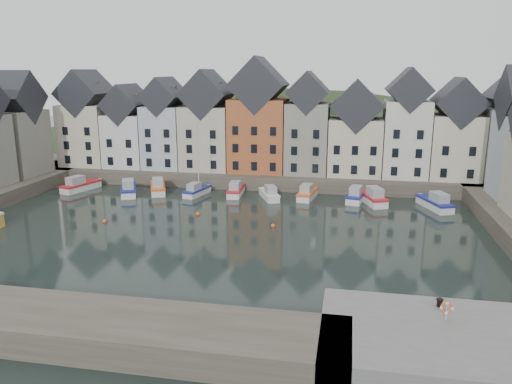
% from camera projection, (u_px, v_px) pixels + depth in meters
% --- Properties ---
extents(ground, '(260.00, 260.00, 0.00)m').
position_uv_depth(ground, '(211.00, 238.00, 54.06)').
color(ground, black).
rests_on(ground, ground).
extents(far_quay, '(90.00, 16.00, 2.00)m').
position_uv_depth(far_quay, '(261.00, 174.00, 82.44)').
color(far_quay, '#433F33').
rests_on(far_quay, ground).
extents(near_quay, '(18.00, 10.00, 2.00)m').
position_uv_depth(near_quay, '(467.00, 349.00, 30.75)').
color(near_quay, '#60605E').
rests_on(near_quay, ground).
extents(hillside, '(153.60, 70.40, 64.00)m').
position_uv_depth(hillside, '(281.00, 233.00, 111.77)').
color(hillside, '#223219').
rests_on(hillside, ground).
extents(far_terrace, '(72.37, 8.16, 17.78)m').
position_uv_depth(far_terrace, '(279.00, 128.00, 78.07)').
color(far_terrace, beige).
rests_on(far_terrace, far_quay).
extents(mooring_buoys, '(20.50, 5.50, 0.50)m').
position_uv_depth(mooring_buoys, '(191.00, 220.00, 59.84)').
color(mooring_buoys, '#EE581C').
rests_on(mooring_buoys, ground).
extents(boat_a, '(3.88, 6.88, 2.52)m').
position_uv_depth(boat_a, '(80.00, 186.00, 75.02)').
color(boat_a, silver).
rests_on(boat_a, ground).
extents(boat_b, '(4.65, 7.01, 2.59)m').
position_uv_depth(boat_b, '(129.00, 189.00, 72.63)').
color(boat_b, silver).
rests_on(boat_b, ground).
extents(boat_c, '(4.44, 6.90, 2.54)m').
position_uv_depth(boat_c, '(158.00, 188.00, 73.77)').
color(boat_c, silver).
rests_on(boat_c, ground).
extents(boat_d, '(2.94, 5.81, 10.63)m').
position_uv_depth(boat_d, '(197.00, 191.00, 72.18)').
color(boat_d, silver).
rests_on(boat_d, ground).
extents(boat_e, '(2.25, 6.16, 2.33)m').
position_uv_depth(boat_e, '(236.00, 190.00, 72.35)').
color(boat_e, silver).
rests_on(boat_e, ground).
extents(boat_f, '(3.90, 5.99, 2.21)m').
position_uv_depth(boat_f, '(269.00, 194.00, 70.23)').
color(boat_f, silver).
rests_on(boat_f, ground).
extents(boat_g, '(2.74, 6.36, 2.36)m').
position_uv_depth(boat_g, '(307.00, 193.00, 70.51)').
color(boat_g, silver).
rests_on(boat_g, ground).
extents(boat_h, '(3.20, 6.59, 2.43)m').
position_uv_depth(boat_h, '(357.00, 196.00, 69.13)').
color(boat_h, silver).
rests_on(boat_h, ground).
extents(boat_i, '(4.32, 7.17, 2.63)m').
position_uv_depth(boat_i, '(372.00, 198.00, 67.87)').
color(boat_i, silver).
rests_on(boat_i, ground).
extents(boat_j, '(4.27, 6.97, 2.56)m').
position_uv_depth(boat_j, '(435.00, 203.00, 65.17)').
color(boat_j, silver).
rests_on(boat_j, ground).
extents(mooring_bollard, '(0.48, 0.48, 0.56)m').
position_uv_depth(mooring_bollard, '(440.00, 302.00, 33.99)').
color(mooring_bollard, black).
rests_on(mooring_bollard, near_quay).
extents(life_ring_post, '(0.80, 0.17, 1.30)m').
position_uv_depth(life_ring_post, '(447.00, 308.00, 31.95)').
color(life_ring_post, gray).
rests_on(life_ring_post, near_quay).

